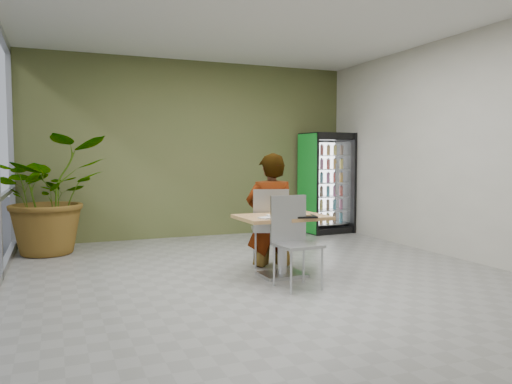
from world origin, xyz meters
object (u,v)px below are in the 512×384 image
chair_near (293,234)px  seated_woman (271,222)px  soda_cup (294,207)px  cafeteria_tray (299,216)px  potted_plant (50,195)px  beverage_fridge (327,183)px  dining_table (282,233)px  chair_far (270,222)px

chair_near → seated_woman: 1.04m
soda_cup → cafeteria_tray: 0.31m
cafeteria_tray → potted_plant: 3.98m
soda_cup → potted_plant: size_ratio=0.10×
seated_woman → beverage_fridge: 3.30m
seated_woman → cafeteria_tray: bearing=108.7°
beverage_fridge → chair_near: bearing=-129.8°
dining_table → potted_plant: size_ratio=0.60×
cafeteria_tray → chair_near: bearing=-129.2°
soda_cup → cafeteria_tray: bearing=-106.9°
dining_table → chair_near: (-0.08, -0.47, 0.06)m
chair_near → cafeteria_tray: chair_near is taller
soda_cup → seated_woman: bearing=100.5°
seated_woman → beverage_fridge: size_ratio=0.94×
beverage_fridge → soda_cup: bearing=-131.0°
chair_far → cafeteria_tray: (0.04, -0.74, 0.15)m
dining_table → potted_plant: (-2.63, 2.65, 0.36)m
cafeteria_tray → potted_plant: bearing=133.3°
chair_far → potted_plant: potted_plant is taller
dining_table → beverage_fridge: size_ratio=0.56×
chair_far → seated_woman: 0.06m
dining_table → chair_far: chair_far is taller
seated_woman → potted_plant: potted_plant is taller
soda_cup → cafeteria_tray: (-0.09, -0.29, -0.08)m
cafeteria_tray → beverage_fridge: beverage_fridge is taller
chair_near → dining_table: bearing=76.4°
dining_table → beverage_fridge: bearing=51.7°
soda_cup → chair_near: bearing=-117.9°
cafeteria_tray → potted_plant: (-2.73, 2.89, 0.13)m
chair_far → seated_woman: bearing=-104.1°
chair_far → chair_near: chair_far is taller
beverage_fridge → potted_plant: beverage_fridge is taller
dining_table → soda_cup: 0.36m
chair_near → seated_woman: size_ratio=0.57×
dining_table → potted_plant: 3.75m
seated_woman → beverage_fridge: bearing=-114.7°
chair_near → soda_cup: (0.27, 0.51, 0.24)m
seated_woman → potted_plant: (-2.72, 2.10, 0.29)m
chair_far → seated_woman: (0.03, 0.05, -0.01)m
soda_cup → cafeteria_tray: size_ratio=0.47×
dining_table → potted_plant: potted_plant is taller
beverage_fridge → chair_far: bearing=-137.3°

